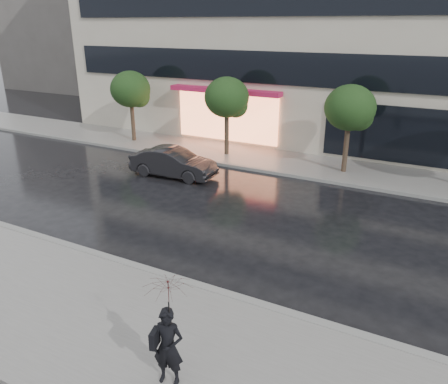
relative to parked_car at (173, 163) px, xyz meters
The scene contains 11 objects.
ground 7.10m from the parked_car, 59.27° to the right, with size 120.00×120.00×0.00m, color black.
sidewalk_near 10.02m from the parked_car, 68.83° to the right, with size 60.00×4.50×0.12m, color slate.
sidewalk_far 5.55m from the parked_car, 49.13° to the left, with size 60.00×3.50×0.12m, color slate.
curb_near 7.96m from the parked_car, 62.96° to the right, with size 60.00×0.25×0.14m, color gray.
curb_far 4.39m from the parked_car, 33.87° to the left, with size 60.00×0.25×0.14m, color gray.
bg_building_left 31.95m from the parked_car, 140.75° to the left, with size 14.00×10.00×12.00m, color #59544F.
tree_far_west 7.02m from the parked_car, 143.41° to the left, with size 2.20×2.20×3.99m.
tree_mid_west 4.62m from the parked_car, 80.35° to the left, with size 2.20×2.20×3.99m.
tree_mid_east 8.09m from the parked_car, 30.66° to the left, with size 2.20×2.20×3.99m.
parked_car is the anchor object (origin of this frame).
pedestrian_with_umbrella 12.20m from the parked_car, 56.03° to the right, with size 1.05×1.06×2.22m.
Camera 1 is at (7.04, -9.16, 6.41)m, focal length 35.00 mm.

